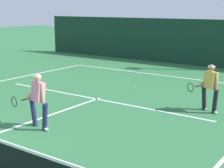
{
  "coord_description": "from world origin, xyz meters",
  "views": [
    {
      "loc": [
        7.64,
        -3.59,
        3.34
      ],
      "look_at": [
        1.59,
        4.96,
        1.0
      ],
      "focal_mm": 56.07,
      "sensor_mm": 36.0,
      "label": 1
    }
  ],
  "objects": [
    {
      "name": "court_line_baseline_far",
      "position": [
        0.0,
        11.66,
        0.0
      ],
      "size": [
        10.99,
        0.1,
        0.01
      ],
      "primitive_type": "cube",
      "color": "white",
      "rests_on": "ground_plane"
    },
    {
      "name": "court_line_service",
      "position": [
        0.0,
        6.22,
        0.0
      ],
      "size": [
        8.96,
        0.1,
        0.01
      ],
      "primitive_type": "cube",
      "color": "white",
      "rests_on": "ground_plane"
    },
    {
      "name": "court_line_centre",
      "position": [
        0.0,
        3.2,
        0.0
      ],
      "size": [
        0.1,
        6.4,
        0.01
      ],
      "primitive_type": "cube",
      "color": "white",
      "rests_on": "ground_plane"
    },
    {
      "name": "player_near",
      "position": [
        0.6,
        2.82,
        0.84
      ],
      "size": [
        0.97,
        0.88,
        1.55
      ],
      "rotation": [
        0.0,
        0.0,
        2.93
      ],
      "color": "#1E234C",
      "rests_on": "ground_plane"
    },
    {
      "name": "player_far",
      "position": [
        3.92,
        7.09,
        0.85
      ],
      "size": [
        0.99,
        0.83,
        1.55
      ],
      "rotation": [
        0.0,
        0.0,
        2.71
      ],
      "color": "black",
      "rests_on": "ground_plane"
    },
    {
      "name": "tennis_ball",
      "position": [
        0.25,
        8.46,
        0.03
      ],
      "size": [
        0.07,
        0.07,
        0.07
      ],
      "primitive_type": "sphere",
      "color": "#D1E033",
      "rests_on": "ground_plane"
    },
    {
      "name": "back_fence_windscreen",
      "position": [
        0.0,
        15.48,
        1.31
      ],
      "size": [
        22.12,
        0.12,
        2.63
      ],
      "primitive_type": "cube",
      "color": "#163626",
      "rests_on": "ground_plane"
    }
  ]
}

